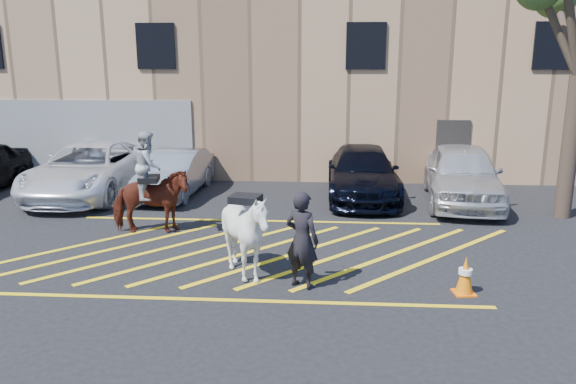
# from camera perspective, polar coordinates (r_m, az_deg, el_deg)

# --- Properties ---
(ground) EXTENTS (90.00, 90.00, 0.00)m
(ground) POSITION_cam_1_polar(r_m,az_deg,el_deg) (12.95, -4.01, -5.74)
(ground) COLOR black
(ground) RESTS_ON ground
(car_white_pickup) EXTENTS (2.72, 5.86, 1.62)m
(car_white_pickup) POSITION_cam_1_polar(r_m,az_deg,el_deg) (18.74, -19.51, 2.19)
(car_white_pickup) COLOR white
(car_white_pickup) RESTS_ON ground
(car_silver_sedan) EXTENTS (1.73, 4.28, 1.38)m
(car_silver_sedan) POSITION_cam_1_polar(r_m,az_deg,el_deg) (18.04, -11.39, 1.90)
(car_silver_sedan) COLOR #8E949B
(car_silver_sedan) RESTS_ON ground
(car_blue_suv) EXTENTS (2.13, 5.21, 1.51)m
(car_blue_suv) POSITION_cam_1_polar(r_m,az_deg,el_deg) (17.58, 7.56, 1.95)
(car_blue_suv) COLOR black
(car_blue_suv) RESTS_ON ground
(car_white_suv) EXTENTS (2.63, 5.31, 1.74)m
(car_white_suv) POSITION_cam_1_polar(r_m,az_deg,el_deg) (17.47, 17.28, 1.76)
(car_white_suv) COLOR silver
(car_white_suv) RESTS_ON ground
(handler) EXTENTS (0.81, 0.71, 1.88)m
(handler) POSITION_cam_1_polar(r_m,az_deg,el_deg) (10.58, 1.43, -4.88)
(handler) COLOR black
(handler) RESTS_ON ground
(warehouse) EXTENTS (32.42, 10.20, 7.30)m
(warehouse) POSITION_cam_1_polar(r_m,az_deg,el_deg) (24.15, -0.31, 12.19)
(warehouse) COLOR tan
(warehouse) RESTS_ON ground
(hatching_zone) EXTENTS (12.60, 5.12, 0.01)m
(hatching_zone) POSITION_cam_1_polar(r_m,az_deg,el_deg) (12.67, -4.19, -6.17)
(hatching_zone) COLOR yellow
(hatching_zone) RESTS_ON ground
(mounted_bay) EXTENTS (2.03, 1.14, 2.55)m
(mounted_bay) POSITION_cam_1_polar(r_m,az_deg,el_deg) (14.14, -13.86, -0.09)
(mounted_bay) COLOR #5D2516
(mounted_bay) RESTS_ON ground
(saddled_white) EXTENTS (1.82, 1.95, 1.83)m
(saddled_white) POSITION_cam_1_polar(r_m,az_deg,el_deg) (10.99, -4.27, -4.28)
(saddled_white) COLOR silver
(saddled_white) RESTS_ON ground
(traffic_cone) EXTENTS (0.43, 0.43, 0.73)m
(traffic_cone) POSITION_cam_1_polar(r_m,az_deg,el_deg) (10.96, 17.56, -8.06)
(traffic_cone) COLOR #FF670A
(traffic_cone) RESTS_ON ground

